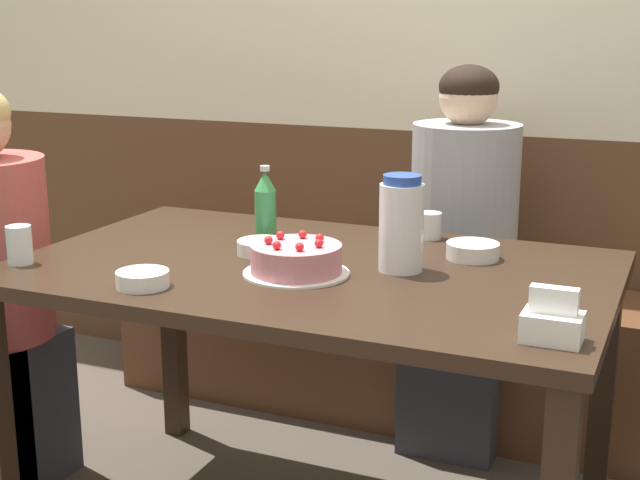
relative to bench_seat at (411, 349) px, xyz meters
The scene contains 13 objects.
back_wall 1.03m from the bench_seat, 90.00° to the left, with size 4.80×0.04×2.50m.
bench_seat is the anchor object (origin of this frame).
dining_table 0.93m from the bench_seat, 90.00° to the right, with size 1.43×0.89×0.75m.
birthday_cake 1.07m from the bench_seat, 90.13° to the right, with size 0.25×0.25×0.09m.
water_pitcher 1.03m from the bench_seat, 74.97° to the right, with size 0.11×0.11×0.23m.
soju_bottle 0.92m from the bench_seat, 107.82° to the right, with size 0.06×0.06×0.20m.
napkin_holder 1.41m from the bench_seat, 61.36° to the right, with size 0.11×0.08×0.11m.
bowl_soup_white 0.96m from the bench_seat, 101.22° to the right, with size 0.13×0.13×0.04m.
bowl_rice_small 1.29m from the bench_seat, 103.32° to the right, with size 0.12×0.12×0.04m.
bowl_side_dish 0.89m from the bench_seat, 60.94° to the right, with size 0.13×0.13×0.04m.
glass_water_tall 1.40m from the bench_seat, 120.76° to the right, with size 0.06×0.06×0.09m.
glass_tumbler_short 0.74m from the bench_seat, 68.07° to the right, with size 0.07×0.07×0.07m.
person_dark_striped 0.40m from the bench_seat, 32.35° to the right, with size 0.33×0.34×1.20m.
Camera 1 is at (0.84, -1.91, 1.33)m, focal length 50.00 mm.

